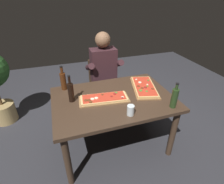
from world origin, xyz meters
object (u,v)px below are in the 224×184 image
Objects in this scene: oil_bottle_amber at (174,98)px; tumbler_near_camera at (131,110)px; pizza_rectangular_left at (144,87)px; wine_bottle_dark at (71,92)px; vinegar_bottle_green at (63,80)px; seated_diner at (104,72)px; diner_chair at (103,83)px; pizza_rectangular_front at (104,99)px; dining_table at (113,104)px.

oil_bottle_amber reaches higher than tumbler_near_camera.
pizza_rectangular_left is 0.92m from wine_bottle_dark.
vinegar_bottle_green is at bearing 144.70° from oil_bottle_amber.
seated_diner is at bearing 28.75° from vinegar_bottle_green.
seated_diner reaches higher than diner_chair.
seated_diner is at bearing -90.00° from diner_chair.
pizza_rectangular_front is at bearing 151.74° from oil_bottle_amber.
pizza_rectangular_front is at bearing -173.99° from dining_table.
pizza_rectangular_front is 0.58m from vinegar_bottle_green.
seated_diner is at bearing 73.69° from pizza_rectangular_front.
vinegar_bottle_green is at bearing 143.37° from dining_table.
tumbler_near_camera is at bearing -92.00° from seated_diner.
seated_diner is (0.63, 0.34, -0.12)m from vinegar_bottle_green.
vinegar_bottle_green is (-0.06, 0.31, -0.00)m from wine_bottle_dark.
dining_table is 1.05× the size of seated_diner.
oil_bottle_amber is 0.22× the size of seated_diner.
seated_diner is at bearing 112.17° from oil_bottle_amber.
vinegar_bottle_green is at bearing -151.25° from seated_diner.
dining_table is 4.85× the size of oil_bottle_amber.
dining_table is 1.61× the size of diner_chair.
tumbler_near_camera reaches higher than dining_table.
pizza_rectangular_front is 0.39m from tumbler_near_camera.
pizza_rectangular_left is at bearing -61.87° from seated_diner.
vinegar_bottle_green is 0.95m from tumbler_near_camera.
vinegar_bottle_green is at bearing -143.50° from diner_chair.
tumbler_near_camera is 1.25m from diner_chair.
pizza_rectangular_front and pizza_rectangular_left have the same top height.
dining_table is at bearing -36.63° from vinegar_bottle_green.
pizza_rectangular_front is 0.94× the size of pizza_rectangular_left.
pizza_rectangular_front is 0.77m from oil_bottle_amber.
diner_chair is at bearing 75.85° from pizza_rectangular_front.
tumbler_near_camera is 0.08× the size of seated_diner.
pizza_rectangular_left is 5.81× the size of tumbler_near_camera.
wine_bottle_dark is 0.37× the size of diner_chair.
vinegar_bottle_green is at bearing 128.30° from tumbler_near_camera.
dining_table is at bearing 100.09° from tumbler_near_camera.
pizza_rectangular_left is 0.73× the size of diner_chair.
pizza_rectangular_left is (0.45, 0.09, 0.12)m from dining_table.
oil_bottle_amber reaches higher than dining_table.
dining_table is 0.16m from pizza_rectangular_front.
dining_table is 2.22× the size of pizza_rectangular_left.
tumbler_near_camera is 0.12× the size of diner_chair.
wine_bottle_dark is 1.02× the size of vinegar_bottle_green.
vinegar_bottle_green reaches higher than pizza_rectangular_front.
dining_table is at bearing 146.01° from oil_bottle_amber.
pizza_rectangular_front is (-0.12, -0.01, 0.12)m from dining_table.
wine_bottle_dark is 2.94× the size of tumbler_near_camera.
pizza_rectangular_front is at bearing -106.31° from seated_diner.
pizza_rectangular_left is 0.47× the size of seated_diner.
dining_table is 0.39m from tumbler_near_camera.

